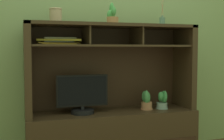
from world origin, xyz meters
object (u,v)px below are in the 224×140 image
ceramic_vase (56,15)px  diffuser_bottle (162,21)px  potted_orchid (146,101)px  potted_fern (162,100)px  magazine_stack_left (59,41)px  potted_succulent (112,16)px  media_console (112,120)px  tv_monitor (82,97)px

ceramic_vase → diffuser_bottle: bearing=-1.3°
potted_orchid → ceramic_vase: ceramic_vase is taller
potted_fern → magazine_stack_left: size_ratio=0.43×
potted_succulent → media_console: bearing=85.3°
ceramic_vase → magazine_stack_left: bearing=48.1°
potted_fern → magazine_stack_left: (-1.05, 0.11, 0.61)m
potted_succulent → ceramic_vase: 0.55m
diffuser_bottle → potted_succulent: (-0.55, -0.01, 0.03)m
potted_fern → potted_succulent: (-0.54, 0.04, 0.86)m
potted_orchid → potted_fern: potted_orchid is taller
tv_monitor → potted_succulent: bearing=3.8°
magazine_stack_left → tv_monitor: bearing=-25.1°
magazine_stack_left → ceramic_vase: ceramic_vase is taller
magazine_stack_left → media_console: bearing=-5.6°
tv_monitor → potted_fern: (0.85, -0.02, -0.08)m
potted_orchid → ceramic_vase: (-0.91, 0.06, 0.86)m
diffuser_bottle → ceramic_vase: (-1.10, 0.02, 0.02)m
media_console → diffuser_bottle: 1.15m
potted_orchid → magazine_stack_left: 1.08m
media_console → tv_monitor: media_console is taller
ceramic_vase → potted_fern: bearing=-4.0°
media_console → potted_fern: bearing=-6.8°
potted_orchid → potted_fern: 0.17m
diffuser_bottle → ceramic_vase: 1.10m
tv_monitor → diffuser_bottle: 1.14m
potted_fern → potted_succulent: size_ratio=0.91×
media_console → diffuser_bottle: size_ratio=6.28×
tv_monitor → potted_fern: bearing=-1.2°
potted_fern → magazine_stack_left: 1.22m
magazine_stack_left → potted_orchid: bearing=-6.3°
potted_orchid → magazine_stack_left: (-0.88, 0.10, 0.62)m
magazine_stack_left → potted_fern: bearing=-6.2°
potted_orchid → potted_succulent: 0.94m
media_console → diffuser_bottle: diffuser_bottle is taller
diffuser_bottle → potted_succulent: 0.55m
magazine_stack_left → diffuser_bottle: 1.09m
diffuser_bottle → magazine_stack_left: bearing=176.7°
potted_orchid → diffuser_bottle: 0.86m
potted_fern → magazine_stack_left: magazine_stack_left is taller
potted_fern → potted_orchid: bearing=174.3°
media_console → magazine_stack_left: bearing=174.4°
potted_succulent → magazine_stack_left: bearing=171.7°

